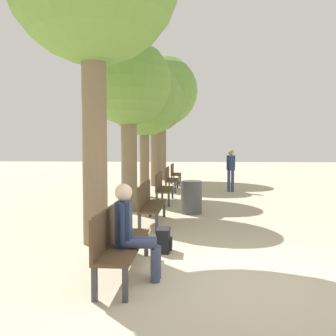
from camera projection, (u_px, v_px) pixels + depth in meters
The scene contains 14 objects.
ground_plane at pixel (242, 284), 4.66m from camera, with size 80.00×80.00×0.00m, color #B7A88E.
bench_row_0 at pixel (118, 236), 4.99m from camera, with size 0.43×1.85×0.92m.
bench_row_1 at pixel (149, 201), 8.31m from camera, with size 0.43×1.85×0.92m.
bench_row_2 at pixel (162, 186), 11.63m from camera, with size 0.43×1.85×0.92m.
bench_row_3 at pixel (170, 177), 14.94m from camera, with size 0.43×1.85×0.92m.
bench_row_4 at pixel (174, 172), 18.26m from camera, with size 0.43×1.85×0.92m.
tree_row_1 at pixel (129, 86), 9.88m from camera, with size 2.27×2.27×4.56m.
tree_row_2 at pixel (144, 100), 12.88m from camera, with size 2.57×2.57×4.68m.
tree_row_3 at pixel (156, 104), 16.55m from camera, with size 2.61×2.61×5.02m.
tree_row_4 at pixel (162, 92), 19.62m from camera, with size 3.71×3.71×6.53m.
person_seated at pixel (132, 229), 4.79m from camera, with size 0.59×0.33×1.24m.
backpack at pixel (164, 240), 6.11m from camera, with size 0.25×0.36×0.39m.
pedestrian_near at pixel (231, 168), 14.40m from camera, with size 0.33×0.27×1.64m.
trash_bin at pixel (191, 197), 9.67m from camera, with size 0.55×0.55×0.84m.
Camera 1 is at (-0.59, -4.63, 1.70)m, focal length 40.00 mm.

